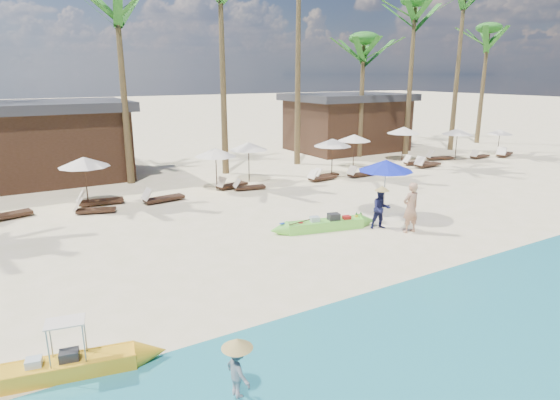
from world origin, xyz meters
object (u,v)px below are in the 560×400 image
tourist (411,208)px  blue_umbrella (386,165)px  yellow_canoe (61,368)px  green_canoe (324,225)px

tourist → blue_umbrella: 2.41m
blue_umbrella → yellow_canoe: bearing=-159.4°
yellow_canoe → blue_umbrella: blue_umbrella is taller
green_canoe → tourist: 3.25m
green_canoe → tourist: (2.57, -1.84, 0.75)m
tourist → blue_umbrella: blue_umbrella is taller
green_canoe → yellow_canoe: size_ratio=1.06×
green_canoe → yellow_canoe: yellow_canoe is taller
yellow_canoe → tourist: bearing=24.1°
yellow_canoe → blue_umbrella: size_ratio=1.87×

